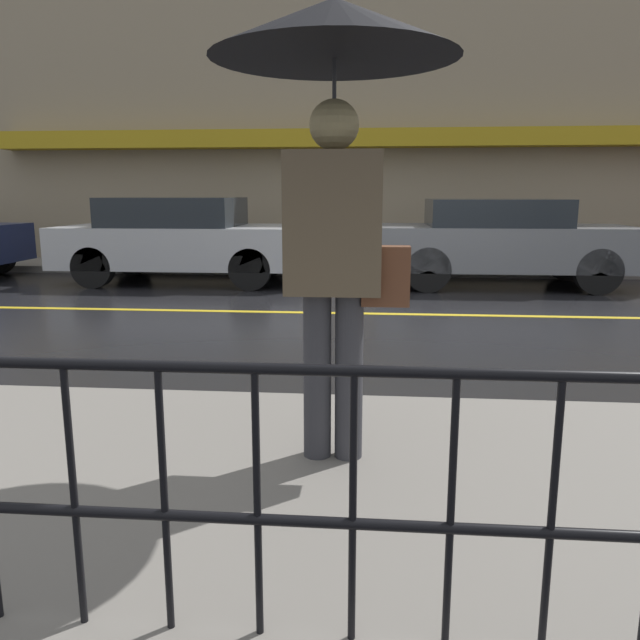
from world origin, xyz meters
TOP-DOWN VIEW (x-y plane):
  - ground_plane at (0.00, 0.00)m, footprint 80.00×80.00m
  - sidewalk_near at (0.00, -5.04)m, footprint 28.00×2.68m
  - sidewalk_far at (0.00, 4.54)m, footprint 28.00×1.68m
  - lane_marking at (0.00, 0.00)m, footprint 25.20×0.12m
  - building_storefront at (0.00, 5.51)m, footprint 28.00×0.85m
  - railing_foreground at (-0.00, -6.13)m, footprint 12.00×0.04m
  - pedestrian at (-0.74, -4.73)m, footprint 1.20×1.20m
  - car_silver at (-3.84, 2.68)m, footprint 4.18×1.92m
  - car_grey at (1.52, 2.68)m, footprint 4.12×1.82m

SIDE VIEW (x-z plane):
  - ground_plane at x=0.00m, z-range 0.00..0.00m
  - lane_marking at x=0.00m, z-range 0.00..0.01m
  - sidewalk_near at x=0.00m, z-range 0.00..0.13m
  - sidewalk_far at x=0.00m, z-range 0.00..0.13m
  - railing_foreground at x=0.00m, z-range 0.24..1.13m
  - car_grey at x=1.52m, z-range 0.04..1.46m
  - car_silver at x=-3.84m, z-range 0.03..1.47m
  - pedestrian at x=-0.74m, z-range 0.82..3.10m
  - building_storefront at x=0.00m, z-range -0.04..6.80m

